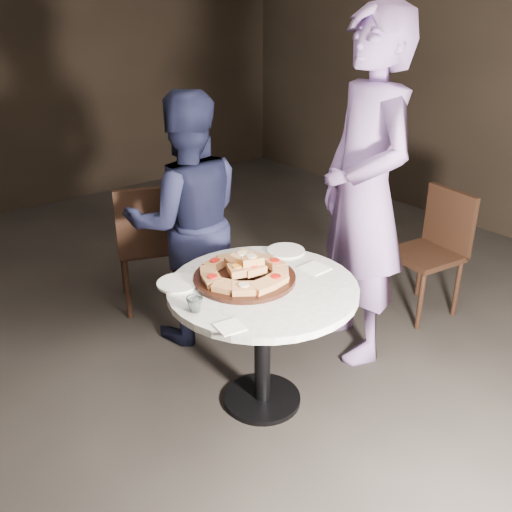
# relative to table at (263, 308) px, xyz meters

# --- Properties ---
(floor) EXTENTS (7.00, 7.00, 0.00)m
(floor) POSITION_rel_table_xyz_m (-0.02, 0.13, -0.54)
(floor) COLOR black
(floor) RESTS_ON ground
(table) EXTENTS (1.16, 1.16, 0.67)m
(table) POSITION_rel_table_xyz_m (0.00, 0.00, 0.00)
(table) COLOR black
(table) RESTS_ON ground
(serving_board) EXTENTS (0.53, 0.53, 0.02)m
(serving_board) POSITION_rel_table_xyz_m (-0.03, 0.10, 0.13)
(serving_board) COLOR black
(serving_board) RESTS_ON table
(focaccia_pile) EXTENTS (0.43, 0.42, 0.11)m
(focaccia_pile) POSITION_rel_table_xyz_m (-0.03, 0.10, 0.18)
(focaccia_pile) COLOR #B77947
(focaccia_pile) RESTS_ON serving_board
(plate_left) EXTENTS (0.26, 0.26, 0.01)m
(plate_left) POSITION_rel_table_xyz_m (-0.30, 0.25, 0.13)
(plate_left) COLOR white
(plate_left) RESTS_ON table
(plate_right) EXTENTS (0.26, 0.26, 0.01)m
(plate_right) POSITION_rel_table_xyz_m (0.33, 0.21, 0.13)
(plate_right) COLOR white
(plate_right) RESTS_ON table
(water_glass) EXTENTS (0.09, 0.09, 0.07)m
(water_glass) POSITION_rel_table_xyz_m (-0.37, -0.00, 0.16)
(water_glass) COLOR silver
(water_glass) RESTS_ON table
(napkin_near) EXTENTS (0.12, 0.12, 0.01)m
(napkin_near) POSITION_rel_table_xyz_m (-0.34, -0.20, 0.13)
(napkin_near) COLOR white
(napkin_near) RESTS_ON table
(napkin_far) EXTENTS (0.13, 0.13, 0.01)m
(napkin_far) POSITION_rel_table_xyz_m (0.31, -0.03, 0.13)
(napkin_far) COLOR white
(napkin_far) RESTS_ON table
(chair_far) EXTENTS (0.53, 0.54, 0.86)m
(chair_far) POSITION_rel_table_xyz_m (0.05, 1.17, -0.05)
(chair_far) COLOR black
(chair_far) RESTS_ON ground
(chair_right) EXTENTS (0.44, 0.42, 0.79)m
(chair_right) POSITION_rel_table_xyz_m (1.44, 0.05, -0.08)
(chair_right) COLOR black
(chair_right) RESTS_ON ground
(diner_navy) EXTENTS (0.86, 0.78, 1.45)m
(diner_navy) POSITION_rel_table_xyz_m (0.09, 0.77, 0.18)
(diner_navy) COLOR #141732
(diner_navy) RESTS_ON ground
(diner_teal) EXTENTS (0.66, 0.80, 1.87)m
(diner_teal) POSITION_rel_table_xyz_m (0.74, 0.06, 0.39)
(diner_teal) COLOR #78609C
(diner_teal) RESTS_ON ground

